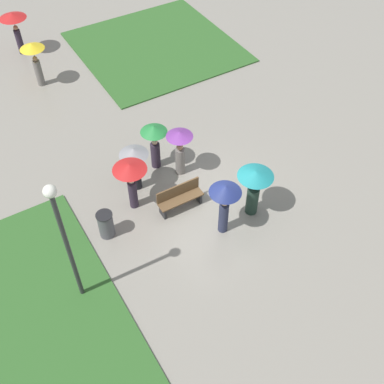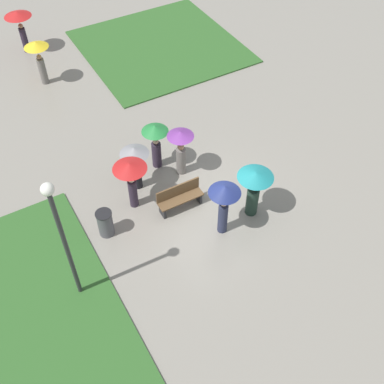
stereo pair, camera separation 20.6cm
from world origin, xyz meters
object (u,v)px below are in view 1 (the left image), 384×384
Objects in this scene: crowd_person_teal at (254,185)px; crowd_person_red at (130,174)px; lamp_post at (63,232)px; crowd_person_navy at (225,198)px; lone_walker_mid_plaza at (14,22)px; crowd_person_grey at (134,160)px; lone_walker_far_path at (34,55)px; trash_bin at (106,225)px; crowd_person_purple at (180,146)px; park_bench at (180,197)px; crowd_person_green at (154,139)px.

crowd_person_red reaches higher than crowd_person_teal.
lamp_post is 3.79m from crowd_person_red.
lone_walker_mid_plaza is at bearing 81.51° from crowd_person_navy.
crowd_person_navy is at bearing -131.81° from crowd_person_grey.
crowd_person_red is 1.08× the size of crowd_person_grey.
trash_bin is at bearing 164.62° from lone_walker_far_path.
crowd_person_purple reaches higher than crowd_person_teal.
park_bench is 2.27m from crowd_person_green.
crowd_person_purple is (0.82, 1.38, 0.77)m from park_bench.
trash_bin is 11.75m from lone_walker_mid_plaza.
crowd_person_teal reaches higher than crowd_person_grey.
lone_walker_mid_plaza is (-2.36, 10.45, 0.29)m from crowd_person_purple.
crowd_person_red reaches higher than crowd_person_purple.
lone_walker_far_path is at bearing 92.23° from crowd_person_teal.
crowd_person_purple is at bearing -171.80° from lone_walker_far_path.
crowd_person_purple is at bearing -112.98° from crowd_person_red.
crowd_person_red is at bearing 53.75° from lone_walker_mid_plaza.
lone_walker_far_path is (-2.29, 10.52, -0.09)m from crowd_person_navy.
crowd_person_navy is (3.19, -1.70, 1.01)m from trash_bin.
crowd_person_purple reaches higher than crowd_person_grey.
lone_walker_far_path is (-0.81, 7.48, 0.11)m from crowd_person_grey.
trash_bin is 8.91m from lone_walker_far_path.
park_bench is 0.81× the size of crowd_person_red.
lone_walker_mid_plaza is (-1.54, 11.83, 1.06)m from park_bench.
crowd_person_green is at bearing 84.06° from park_bench.
crowd_person_red is 0.98× the size of lone_walker_mid_plaza.
crowd_person_grey is 0.87× the size of crowd_person_navy.
crowd_person_navy is at bearing 54.23° from crowd_person_purple.
lamp_post is 2.36× the size of crowd_person_red.
lone_walker_far_path is 1.00× the size of lone_walker_mid_plaza.
crowd_person_red is at bearing 168.53° from crowd_person_grey.
trash_bin is 0.54× the size of crowd_person_grey.
trash_bin is at bearing 144.27° from crowd_person_teal.
crowd_person_navy reaches higher than crowd_person_grey.
crowd_person_purple is (3.33, 1.21, 0.75)m from trash_bin.
crowd_person_purple reaches higher than trash_bin.
crowd_person_purple is at bearing 94.81° from crowd_person_teal.
crowd_person_purple is 1.01× the size of crowd_person_teal.
lone_walker_far_path is (-0.34, 8.18, -0.06)m from crowd_person_red.
crowd_person_purple is at bearing 60.05° from park_bench.
lone_walker_mid_plaza is at bearing 85.22° from trash_bin.
park_bench is 0.80× the size of lone_walker_far_path.
crowd_person_teal is at bearing -170.85° from lone_walker_far_path.
lone_walker_far_path is 2.85m from lone_walker_mid_plaza.
lone_walker_mid_plaza reaches higher than crowd_person_green.
crowd_person_purple is at bearing 30.04° from lamp_post.
lone_walker_mid_plaza is at bearing -10.97° from lone_walker_far_path.
trash_bin is at bearing 46.66° from lamp_post.
crowd_person_purple is at bearing 73.07° from crowd_person_green.
crowd_person_purple is 1.62m from crowd_person_grey.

